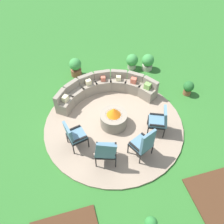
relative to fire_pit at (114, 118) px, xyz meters
name	(u,v)px	position (x,y,z in m)	size (l,w,h in m)	color
ground_plane	(114,125)	(0.00, 0.00, -0.36)	(24.00, 24.00, 0.00)	#2D6B28
patio_circle	(114,125)	(0.00, 0.00, -0.33)	(4.62, 4.62, 0.06)	gray
mulch_bed_right	(221,194)	(2.08, -3.13, -0.34)	(1.62, 1.36, 0.04)	#472B19
fire_pit	(114,118)	(0.00, 0.00, 0.00)	(0.89, 0.89, 0.76)	gray
curved_stone_bench	(105,89)	(0.10, 1.47, 0.01)	(3.70, 1.50, 0.74)	gray
lounge_chair_front_left	(74,135)	(-1.37, -0.50, 0.25)	(0.66, 0.64, 1.03)	black
lounge_chair_front_right	(106,151)	(-0.62, -1.32, 0.26)	(0.74, 0.69, 1.09)	black
lounge_chair_back_left	(144,143)	(0.47, -1.39, 0.28)	(0.73, 0.73, 1.15)	black
lounge_chair_back_right	(160,120)	(1.29, -0.68, 0.24)	(0.73, 0.71, 1.02)	black
potted_plant_0	(148,62)	(2.25, 2.60, 0.02)	(0.50, 0.50, 0.69)	#A89E8E
potted_plant_1	(188,88)	(3.11, 0.72, -0.04)	(0.39, 0.39, 0.58)	brown
potted_plant_2	(76,67)	(-0.70, 3.04, 0.05)	(0.49, 0.49, 0.78)	brown
potted_plant_3	(132,61)	(1.64, 2.84, 0.00)	(0.49, 0.49, 0.66)	#A89E8E
potted_plant_4	(150,224)	(-0.10, -3.38, -0.07)	(0.31, 0.31, 0.55)	#A89E8E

